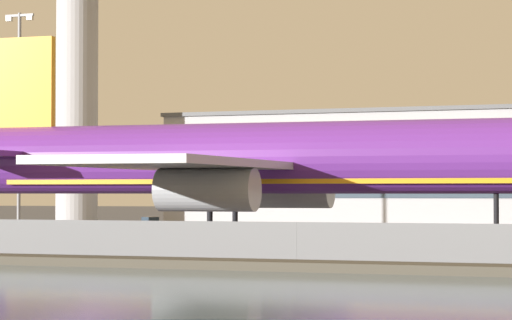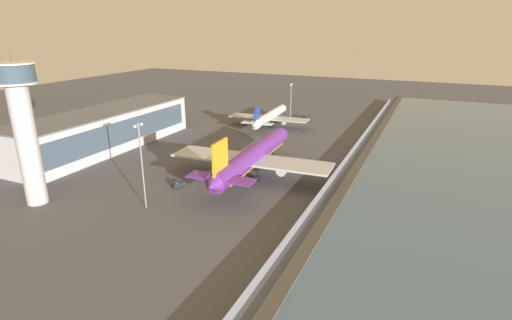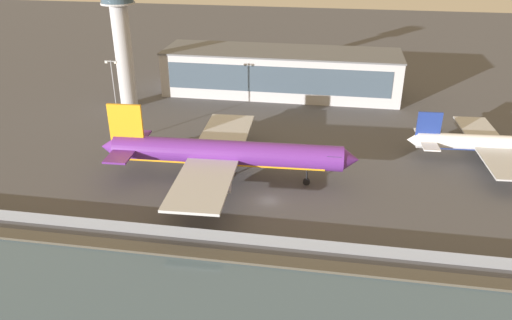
{
  "view_description": "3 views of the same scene",
  "coord_description": "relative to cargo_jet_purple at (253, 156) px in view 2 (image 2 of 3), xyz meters",
  "views": [
    {
      "loc": [
        22.37,
        -81.46,
        4.13
      ],
      "look_at": [
        -10.66,
        5.56,
        6.65
      ],
      "focal_mm": 85.0,
      "sensor_mm": 36.0,
      "label": 1
    },
    {
      "loc": [
        -116.39,
        -40.67,
        44.21
      ],
      "look_at": [
        -6.51,
        8.61,
        3.78
      ],
      "focal_mm": 28.0,
      "sensor_mm": 36.0,
      "label": 2
    },
    {
      "loc": [
        12.15,
        -89.79,
        53.85
      ],
      "look_at": [
        -4.42,
        10.07,
        4.37
      ],
      "focal_mm": 35.0,
      "sensor_mm": 36.0,
      "label": 3
    }
  ],
  "objects": [
    {
      "name": "ground_plane",
      "position": [
        11.42,
        -7.52,
        -6.61
      ],
      "size": [
        500.0,
        500.0,
        0.0
      ],
      "primitive_type": "plane",
      "color": "#4C4C51"
    },
    {
      "name": "apron_light_mast_apron_east",
      "position": [
        -31.39,
        15.8,
        5.78
      ],
      "size": [
        3.2,
        0.4,
        22.2
      ],
      "color": "gray",
      "rests_on": "ground"
    },
    {
      "name": "control_tower",
      "position": [
        -40.55,
        43.94,
        15.32
      ],
      "size": [
        10.42,
        10.42,
        38.54
      ],
      "color": "#ADADB2",
      "rests_on": "ground"
    },
    {
      "name": "passenger_jet_white",
      "position": [
        62.57,
        20.07,
        -1.94
      ],
      "size": [
        43.21,
        37.21,
        12.25
      ],
      "color": "white",
      "rests_on": "ground"
    },
    {
      "name": "baggage_tug",
      "position": [
        -16.78,
        16.23,
        -5.81
      ],
      "size": [
        3.58,
        2.84,
        1.8
      ],
      "color": "#1E2328",
      "rests_on": "ground"
    },
    {
      "name": "shoreline_seawall",
      "position": [
        11.42,
        -28.02,
        -6.36
      ],
      "size": [
        320.0,
        3.0,
        0.5
      ],
      "color": "#474238",
      "rests_on": "ground"
    },
    {
      "name": "terminal_building",
      "position": [
        5.29,
        63.82,
        0.65
      ],
      "size": [
        77.59,
        20.99,
        14.5
      ],
      "color": "#B2B2B7",
      "rests_on": "ground"
    },
    {
      "name": "apron_light_mast_apron_west",
      "position": [
        74.94,
        14.25,
        3.99
      ],
      "size": [
        3.2,
        0.4,
        18.7
      ],
      "color": "gray",
      "rests_on": "ground"
    },
    {
      "name": "perimeter_fence",
      "position": [
        11.42,
        -23.52,
        -5.39
      ],
      "size": [
        280.0,
        0.1,
        2.45
      ],
      "color": "slate",
      "rests_on": "ground"
    },
    {
      "name": "cargo_jet_purple",
      "position": [
        0.0,
        0.0,
        0.0
      ],
      "size": [
        57.98,
        49.48,
        17.32
      ],
      "color": "#602889",
      "rests_on": "ground"
    },
    {
      "name": "ops_van",
      "position": [
        83.37,
        8.77,
        -5.34
      ],
      "size": [
        5.48,
        2.95,
        2.48
      ],
      "color": "#1E2328",
      "rests_on": "ground"
    }
  ]
}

